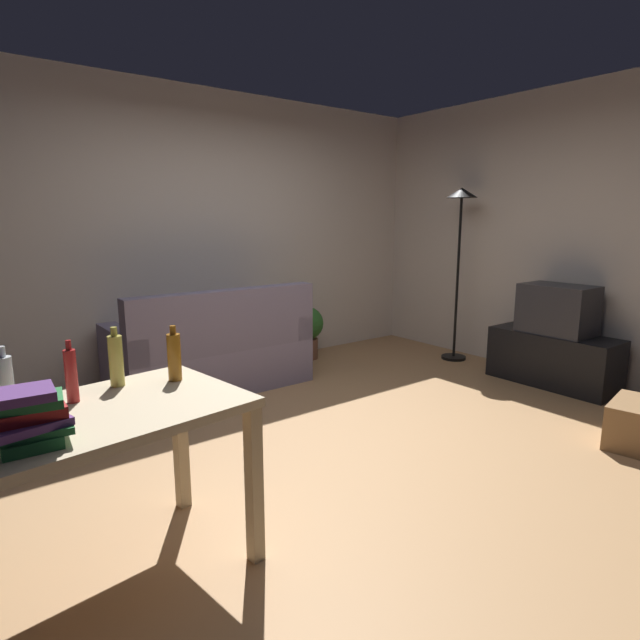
% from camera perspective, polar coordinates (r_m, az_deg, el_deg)
% --- Properties ---
extents(ground_plane, '(5.20, 4.40, 0.02)m').
position_cam_1_polar(ground_plane, '(3.68, 3.60, -13.10)').
color(ground_plane, tan).
extents(wall_rear, '(5.20, 0.10, 2.70)m').
position_cam_1_polar(wall_rear, '(5.22, -12.49, 9.23)').
color(wall_rear, silver).
rests_on(wall_rear, ground_plane).
extents(wall_right, '(0.10, 4.40, 2.70)m').
position_cam_1_polar(wall_right, '(5.44, 25.18, 8.51)').
color(wall_right, beige).
rests_on(wall_right, ground_plane).
extents(couch, '(1.68, 0.84, 0.92)m').
position_cam_1_polar(couch, '(4.70, -11.74, -3.79)').
color(couch, gray).
rests_on(couch, ground_plane).
extents(tv_stand, '(0.44, 1.10, 0.48)m').
position_cam_1_polar(tv_stand, '(5.19, 24.31, -3.93)').
color(tv_stand, black).
rests_on(tv_stand, ground_plane).
extents(tv, '(0.41, 0.60, 0.44)m').
position_cam_1_polar(tv, '(5.10, 24.74, 1.08)').
color(tv, '#2D2D33').
rests_on(tv, tv_stand).
extents(torchiere_lamp, '(0.32, 0.32, 1.81)m').
position_cam_1_polar(torchiere_lamp, '(5.63, 15.21, 9.87)').
color(torchiere_lamp, black).
rests_on(torchiere_lamp, ground_plane).
extents(desk, '(1.28, 0.85, 0.76)m').
position_cam_1_polar(desk, '(2.26, -24.10, -11.91)').
color(desk, '#C6B28E').
rests_on(desk, ground_plane).
extents(potted_plant, '(0.36, 0.36, 0.57)m').
position_cam_1_polar(potted_plant, '(5.59, -1.47, -0.96)').
color(potted_plant, brown).
rests_on(potted_plant, ground_plane).
extents(storage_box, '(0.54, 0.42, 0.30)m').
position_cam_1_polar(storage_box, '(4.11, 31.79, -9.78)').
color(storage_box, olive).
rests_on(storage_box, ground_plane).
extents(bottle_clear, '(0.06, 0.06, 0.28)m').
position_cam_1_polar(bottle_clear, '(2.26, -31.38, -6.32)').
color(bottle_clear, silver).
rests_on(bottle_clear, desk).
extents(bottle_red, '(0.05, 0.05, 0.26)m').
position_cam_1_polar(bottle_red, '(2.33, -25.76, -5.49)').
color(bottle_red, '#AD2323').
rests_on(bottle_red, desk).
extents(bottle_squat, '(0.06, 0.06, 0.27)m').
position_cam_1_polar(bottle_squat, '(2.48, -21.58, -4.13)').
color(bottle_squat, '#BCB24C').
rests_on(bottle_squat, desk).
extents(bottle_amber, '(0.06, 0.06, 0.26)m').
position_cam_1_polar(bottle_amber, '(2.48, -15.79, -3.88)').
color(bottle_amber, '#9E6019').
rests_on(bottle_amber, desk).
extents(book_stack, '(0.27, 0.21, 0.19)m').
position_cam_1_polar(book_stack, '(1.96, -29.53, -9.40)').
color(book_stack, '#236B33').
rests_on(book_stack, desk).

